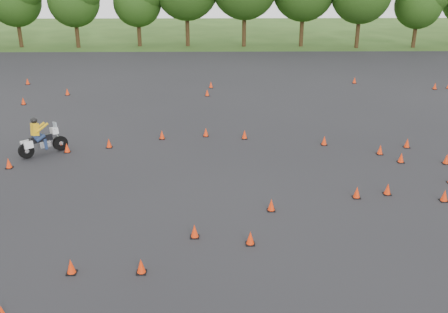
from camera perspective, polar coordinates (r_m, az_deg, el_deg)
name	(u,v)px	position (r m, az deg, el deg)	size (l,w,h in m)	color
ground	(226,231)	(17.48, 0.19, -8.47)	(140.00, 140.00, 0.00)	#2D5119
asphalt_pad	(223,165)	(22.88, -0.07, -0.96)	(62.00, 62.00, 0.00)	black
treeline	(248,6)	(50.21, 2.78, 16.78)	(86.63, 32.75, 11.05)	#214012
traffic_cones	(221,171)	(21.66, -0.38, -1.64)	(36.26, 32.34, 0.45)	#F8340A
rider_yellow	(43,136)	(25.35, -20.03, 2.18)	(2.38, 0.73, 1.84)	gold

